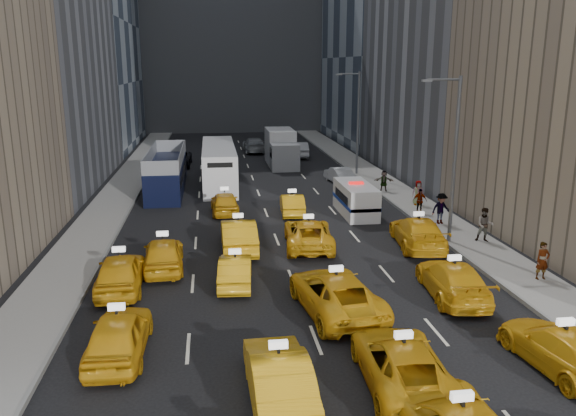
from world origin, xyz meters
The scene contains 36 objects.
ground centered at (0.00, 0.00, 0.00)m, with size 160.00×160.00×0.00m, color black.
sidewalk_west centered at (-10.50, 25.00, 0.07)m, with size 3.00×90.00×0.15m, color gray.
sidewalk_east centered at (10.50, 25.00, 0.07)m, with size 3.00×90.00×0.15m, color gray.
curb_west centered at (-9.05, 25.00, 0.09)m, with size 0.15×90.00×0.18m, color slate.
curb_east centered at (9.05, 25.00, 0.09)m, with size 0.15×90.00×0.18m, color slate.
streetlight_near centered at (9.18, 12.00, 4.92)m, with size 2.15×0.22×9.00m.
streetlight_far centered at (9.18, 32.00, 4.92)m, with size 2.15×0.22×9.00m.
taxi_4 centered at (-6.75, 1.78, 0.78)m, with size 1.85×4.59×1.56m, color orange.
taxi_5 centered at (-1.77, -1.55, 0.79)m, with size 1.68×4.81×1.59m, color orange.
taxi_6 centered at (2.06, -1.20, 0.73)m, with size 2.41×5.23×1.45m, color orange.
taxi_7 centered at (7.44, -1.03, 0.72)m, with size 2.01×4.95×1.44m, color orange.
taxi_8 centered at (-7.55, 7.71, 0.82)m, with size 1.93×4.78×1.63m, color orange.
taxi_9 centered at (-2.59, 7.63, 0.67)m, with size 1.41×4.04×1.33m, color orange.
taxi_10 centered at (1.20, 4.21, 0.80)m, with size 2.65×5.76×1.60m, color orange.
taxi_11 centered at (6.42, 5.01, 0.76)m, with size 2.13×5.23×1.52m, color orange.
taxi_12 centered at (-5.90, 10.01, 0.78)m, with size 1.85×4.61×1.57m, color orange.
taxi_13 centered at (-2.20, 12.45, 0.83)m, with size 1.77×5.07×1.67m, color orange.
taxi_14 centered at (1.55, 12.48, 0.74)m, with size 2.46×5.32×1.48m, color orange.
taxi_15 centered at (7.37, 11.67, 0.81)m, with size 2.27×5.59×1.62m, color orange.
taxi_16 centered at (-2.71, 20.12, 0.74)m, with size 1.74×4.33×1.48m, color orange.
taxi_17 centered at (1.66, 19.35, 0.68)m, with size 1.44×4.12×1.36m, color orange.
nypd_van centered at (5.79, 18.80, 0.98)m, with size 2.18×5.13×2.17m.
double_decker centered at (-6.94, 27.69, 1.59)m, with size 2.93×11.15×3.22m.
city_bus centered at (-2.90, 29.87, 1.58)m, with size 3.80×12.55×3.19m.
box_truck centered at (3.27, 37.86, 1.69)m, with size 3.33×7.73×3.43m.
misc_car_0 centered at (6.99, 28.92, 0.67)m, with size 1.42×4.08×1.34m, color #B3B6BB.
misc_car_1 centered at (-6.83, 39.04, 0.81)m, with size 2.69×5.84×1.62m, color black.
misc_car_2 centered at (1.32, 46.85, 0.82)m, with size 2.31×5.67×1.65m, color gray.
misc_car_3 centered at (-2.50, 42.68, 0.72)m, with size 1.71×4.25×1.45m, color black.
misc_car_4 centered at (5.78, 42.61, 0.82)m, with size 1.73×4.96×1.63m, color #A7A8AE.
pedestrian_0 centered at (11.08, 6.04, 1.02)m, with size 0.63×0.41×1.73m, color gray.
pedestrian_1 centered at (11.13, 11.64, 1.09)m, with size 0.92×0.50×1.88m, color gray.
pedestrian_2 centered at (10.20, 15.37, 1.09)m, with size 1.22×0.50×1.89m, color gray.
pedestrian_3 centered at (9.87, 18.04, 0.95)m, with size 0.94×0.43×1.61m, color gray.
pedestrian_4 centered at (10.54, 20.15, 1.00)m, with size 0.83×0.45×1.69m, color gray.
pedestrian_5 centered at (9.53, 24.73, 0.94)m, with size 1.46×0.42×1.57m, color gray.
Camera 1 is at (-3.47, -15.94, 9.51)m, focal length 35.00 mm.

